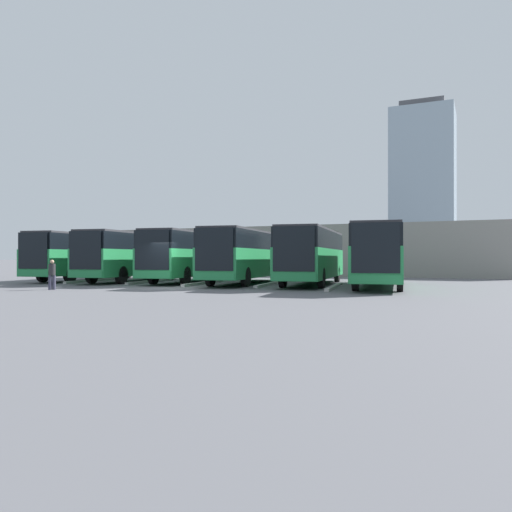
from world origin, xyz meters
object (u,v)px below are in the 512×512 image
at_px(bus_0, 380,254).
at_px(bus_4, 135,255).
at_px(bus_1, 313,254).
at_px(pedestrian, 52,274).
at_px(bus_2, 246,254).
at_px(bus_5, 89,255).
at_px(bus_3, 193,254).

relative_size(bus_0, bus_4, 1.00).
bearing_deg(bus_1, pedestrian, 35.22).
relative_size(bus_0, bus_1, 1.00).
xyz_separation_m(bus_2, bus_5, (12.67, 0.33, 0.00)).
bearing_deg(bus_2, pedestrian, 47.78).
distance_m(bus_1, bus_2, 4.26).
bearing_deg(pedestrian, bus_5, 70.55).
xyz_separation_m(bus_1, bus_2, (4.22, 0.55, 0.00)).
relative_size(bus_3, bus_5, 1.00).
distance_m(bus_4, pedestrian, 9.59).
xyz_separation_m(bus_4, pedestrian, (-2.00, 9.32, -1.03)).
distance_m(bus_1, bus_5, 16.92).
bearing_deg(bus_5, bus_1, 174.51).
relative_size(bus_0, bus_3, 1.00).
distance_m(bus_5, pedestrian, 11.25).
relative_size(bus_4, pedestrian, 7.78).
bearing_deg(bus_3, bus_0, 167.81).
bearing_deg(pedestrian, bus_0, -21.48).
relative_size(bus_0, bus_2, 1.00).
bearing_deg(bus_3, bus_4, 1.09).
relative_size(bus_2, pedestrian, 7.78).
distance_m(bus_4, bus_5, 4.22).
distance_m(bus_0, bus_2, 8.46).
height_order(bus_0, pedestrian, bus_0).
bearing_deg(bus_5, pedestrian, 115.29).
height_order(bus_4, pedestrian, bus_4).
xyz_separation_m(bus_1, pedestrian, (10.67, 10.19, -1.03)).
bearing_deg(bus_3, bus_5, -3.62).
relative_size(bus_1, bus_4, 1.00).
bearing_deg(pedestrian, bus_4, 48.92).
height_order(bus_5, pedestrian, bus_5).
bearing_deg(bus_3, bus_1, 172.64).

